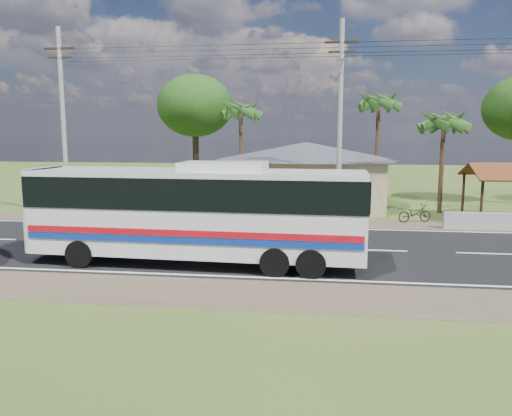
# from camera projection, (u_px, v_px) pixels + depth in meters

# --- Properties ---
(ground) EXTENTS (120.00, 120.00, 0.00)m
(ground) POSITION_uv_depth(u_px,v_px,m) (273.00, 248.00, 21.98)
(ground) COLOR #354E1B
(ground) RESTS_ON ground
(road) EXTENTS (120.00, 16.00, 0.03)m
(road) POSITION_uv_depth(u_px,v_px,m) (273.00, 247.00, 21.98)
(road) COLOR black
(road) RESTS_ON ground
(house) EXTENTS (12.40, 10.00, 5.00)m
(house) POSITION_uv_depth(u_px,v_px,m) (306.00, 168.00, 34.20)
(house) COLOR tan
(house) RESTS_ON ground
(utility_poles) EXTENTS (32.80, 2.22, 11.00)m
(utility_poles) POSITION_uv_depth(u_px,v_px,m) (334.00, 119.00, 27.14)
(utility_poles) COLOR #9E9E99
(utility_poles) RESTS_ON ground
(palm_near) EXTENTS (2.80, 2.80, 6.70)m
(palm_near) POSITION_uv_depth(u_px,v_px,m) (444.00, 121.00, 30.70)
(palm_near) COLOR #47301E
(palm_near) RESTS_ON ground
(palm_mid) EXTENTS (2.80, 2.80, 8.20)m
(palm_mid) POSITION_uv_depth(u_px,v_px,m) (379.00, 102.00, 35.35)
(palm_mid) COLOR #47301E
(palm_mid) RESTS_ON ground
(palm_far) EXTENTS (2.80, 2.80, 7.70)m
(palm_far) POSITION_uv_depth(u_px,v_px,m) (241.00, 110.00, 37.18)
(palm_far) COLOR #47301E
(palm_far) RESTS_ON ground
(tree_behind_house) EXTENTS (6.00, 6.00, 9.61)m
(tree_behind_house) POSITION_uv_depth(u_px,v_px,m) (195.00, 106.00, 39.59)
(tree_behind_house) COLOR #47301E
(tree_behind_house) RESTS_ON ground
(coach_bus) EXTENTS (12.80, 3.19, 3.94)m
(coach_bus) POSITION_uv_depth(u_px,v_px,m) (197.00, 206.00, 18.90)
(coach_bus) COLOR silver
(coach_bus) RESTS_ON ground
(motorcycle) EXTENTS (2.06, 1.23, 1.02)m
(motorcycle) POSITION_uv_depth(u_px,v_px,m) (415.00, 213.00, 28.18)
(motorcycle) COLOR black
(motorcycle) RESTS_ON ground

